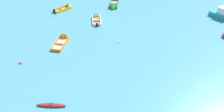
% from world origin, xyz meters
% --- Properties ---
extents(rowboat_orange_back_row_left, '(1.64, 3.97, 1.25)m').
position_xyz_m(rowboat_orange_back_row_left, '(-7.60, 25.09, 0.19)').
color(rowboat_orange_back_row_left, beige).
rests_on(rowboat_orange_back_row_left, ground_plane).
extents(rowboat_green_back_row_right, '(1.94, 4.27, 1.35)m').
position_xyz_m(rowboat_green_back_row_right, '(-3.41, 37.10, 0.20)').
color(rowboat_green_back_row_right, gray).
rests_on(rowboat_green_back_row_right, ground_plane).
extents(kayak_maroon_far_back, '(2.96, 1.09, 0.28)m').
position_xyz_m(kayak_maroon_far_back, '(-3.75, 14.16, 0.13)').
color(kayak_maroon_far_back, maroon).
rests_on(kayak_maroon_far_back, ground_plane).
extents(rowboat_white_near_right, '(2.45, 3.87, 1.18)m').
position_xyz_m(rowboat_white_near_right, '(-5.13, 32.43, 0.16)').
color(rowboat_white_near_right, '#99754C').
rests_on(rowboat_white_near_right, ground_plane).
extents(rowboat_yellow_far_left, '(2.84, 3.58, 1.16)m').
position_xyz_m(rowboat_yellow_far_left, '(-11.41, 34.54, 0.20)').
color(rowboat_yellow_far_left, '#99754C').
rests_on(rowboat_yellow_far_left, ground_plane).
extents(mooring_buoy_far_field, '(0.33, 0.33, 0.33)m').
position_xyz_m(mooring_buoy_far_field, '(0.10, 26.57, 0.00)').
color(mooring_buoy_far_field, yellow).
rests_on(mooring_buoy_far_field, ground_plane).
extents(mooring_buoy_between_boats_left, '(0.45, 0.45, 0.45)m').
position_xyz_m(mooring_buoy_between_boats_left, '(-10.45, 19.12, 0.00)').
color(mooring_buoy_between_boats_left, red).
rests_on(mooring_buoy_between_boats_left, ground_plane).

